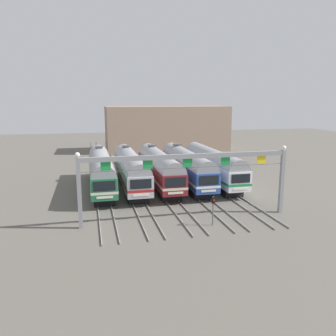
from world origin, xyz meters
The scene contains 10 objects.
ground_plane centered at (0.00, 0.00, 0.00)m, with size 160.00×160.00×0.00m, color #5B564F.
track_bed centered at (0.00, 17.00, 0.07)m, with size 16.74×70.00×0.15m.
commuter_train_green centered at (-7.62, 0.00, 2.69)m, with size 2.88×18.06×5.05m.
commuter_train_stainless centered at (-3.81, 0.00, 2.69)m, with size 2.88×18.06×5.05m.
commuter_train_maroon centered at (0.00, 0.00, 2.69)m, with size 2.88×18.06×5.05m.
commuter_train_blue centered at (3.81, 0.00, 2.69)m, with size 2.88×18.06×5.05m.
commuter_train_white centered at (7.62, -0.01, 2.69)m, with size 2.88×18.06×4.77m.
catenary_gantry centered at (0.00, -13.50, 5.21)m, with size 20.48×0.44×6.97m.
yard_signal_mast centered at (1.90, -15.52, 1.95)m, with size 0.28×0.35×2.78m.
maintenance_building centered at (8.75, 33.61, 5.00)m, with size 27.73×10.00×10.00m, color gray.
Camera 1 is at (-8.99, -44.09, 11.45)m, focal length 36.74 mm.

